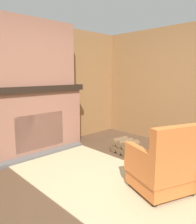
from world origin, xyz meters
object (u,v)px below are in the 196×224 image
(armchair, at_px, (164,167))
(oil_lamp_vase, at_px, (16,81))
(firewood_stack, at_px, (125,146))
(storage_case, at_px, (66,81))

(armchair, relative_size, oil_lamp_vase, 3.99)
(firewood_stack, bearing_deg, oil_lamp_vase, -131.20)
(firewood_stack, xyz_separation_m, oil_lamp_vase, (-1.30, -1.49, 1.23))
(armchair, bearing_deg, oil_lamp_vase, 36.21)
(oil_lamp_vase, bearing_deg, storage_case, 89.99)
(firewood_stack, xyz_separation_m, storage_case, (-1.30, -0.40, 1.21))
(oil_lamp_vase, distance_m, storage_case, 1.09)
(firewood_stack, relative_size, oil_lamp_vase, 2.12)
(oil_lamp_vase, xyz_separation_m, storage_case, (0.00, 1.09, -0.02))
(armchair, bearing_deg, firewood_stack, -11.34)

